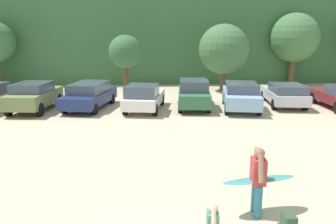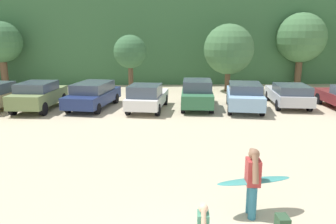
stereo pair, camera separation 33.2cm
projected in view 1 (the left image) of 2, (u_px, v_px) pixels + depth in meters
hillside_ridge at (157, 36)px, 33.60m from camera, size 108.00×12.00×8.10m
tree_center_right at (125, 52)px, 24.26m from camera, size 2.39×2.39×4.15m
tree_ridge_back at (224, 49)px, 24.86m from camera, size 3.66×3.66×4.94m
tree_far_right at (294, 38)px, 27.92m from camera, size 4.02×4.02×5.91m
parked_car_olive_green at (34, 96)px, 18.76m from camera, size 2.26×4.29×1.59m
parked_car_navy at (89, 95)px, 19.38m from camera, size 2.79×4.85×1.48m
parked_car_white at (144, 97)px, 18.81m from camera, size 2.47×4.46×1.52m
parked_car_forest_green at (194, 93)px, 19.58m from camera, size 2.16×4.60×1.64m
parked_car_sky_blue at (241, 95)px, 19.11m from camera, size 2.63×4.73×1.52m
parked_car_silver at (284, 94)px, 20.11m from camera, size 2.46×4.68×1.36m
person_adult at (258, 178)px, 7.82m from camera, size 0.34×0.72×1.65m
surfboard_teal at (259, 180)px, 7.99m from camera, size 1.91×0.87×0.15m
backpack_dropped at (289, 224)px, 7.19m from camera, size 0.24×0.34×0.45m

